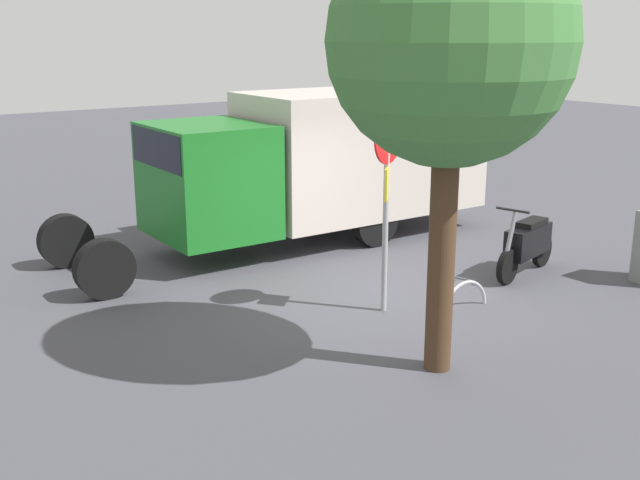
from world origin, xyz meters
TOP-DOWN VIEW (x-y plane):
  - ground_plane at (0.00, 0.00)m, footprint 60.00×60.00m
  - box_truck_near at (-1.33, -3.11)m, footprint 8.25×2.25m
  - motorcycle at (-2.85, 0.60)m, footprint 1.77×0.73m
  - stop_sign at (0.14, 0.60)m, footprint 0.71×0.33m
  - street_tree at (0.85, 2.44)m, footprint 2.69×2.69m
  - bike_rack_hoop at (-0.86, 1.21)m, footprint 0.85×0.05m

SIDE VIEW (x-z plane):
  - ground_plane at x=0.00m, z-range 0.00..0.00m
  - bike_rack_hoop at x=-0.86m, z-range -0.43..0.43m
  - motorcycle at x=-2.85m, z-range -0.08..1.12m
  - box_truck_near at x=-1.33m, z-range 0.18..2.94m
  - stop_sign at x=0.14m, z-range 0.47..3.34m
  - street_tree at x=0.85m, z-range 1.17..6.26m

